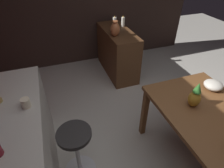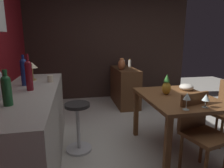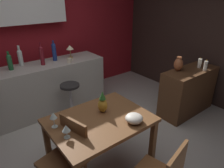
{
  "view_description": "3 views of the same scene",
  "coord_description": "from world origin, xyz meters",
  "px_view_note": "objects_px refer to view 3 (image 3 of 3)",
  "views": [
    {
      "loc": [
        -1.02,
        1.0,
        1.97
      ],
      "look_at": [
        0.48,
        0.47,
        0.79
      ],
      "focal_mm": 29.72,
      "sensor_mm": 36.0,
      "label": 1
    },
    {
      "loc": [
        -2.3,
        1.0,
        1.43
      ],
      "look_at": [
        0.4,
        0.46,
        0.81
      ],
      "focal_mm": 31.41,
      "sensor_mm": 36.0,
      "label": 2
    },
    {
      "loc": [
        -1.2,
        -1.85,
        2.03
      ],
      "look_at": [
        0.58,
        0.44,
        0.71
      ],
      "focal_mm": 32.32,
      "sensor_mm": 36.0,
      "label": 3
    }
  ],
  "objects_px": {
    "wine_glass_left": "(53,116)",
    "dining_table": "(100,126)",
    "chair_near_window": "(67,156)",
    "cup_cream": "(69,60)",
    "wine_bottle_cobalt": "(54,51)",
    "wine_bottle_clear": "(20,56)",
    "pillar_candle_tall": "(206,66)",
    "pillar_candle_short": "(200,63)",
    "vase_copper": "(178,64)",
    "wine_bottle_ruby": "(42,55)",
    "pineapple_centerpiece": "(103,103)",
    "wine_bottle_green": "(10,61)",
    "bar_stool": "(71,100)",
    "fruit_bowl": "(134,118)",
    "counter_lamp": "(70,48)",
    "sideboard_cabinet": "(188,91)",
    "wine_glass_right": "(66,129)"
  },
  "relations": [
    {
      "from": "pillar_candle_short",
      "to": "vase_copper",
      "type": "relative_size",
      "value": 0.78
    },
    {
      "from": "chair_near_window",
      "to": "pillar_candle_tall",
      "type": "relative_size",
      "value": 4.55
    },
    {
      "from": "pillar_candle_tall",
      "to": "pillar_candle_short",
      "type": "height_order",
      "value": "pillar_candle_tall"
    },
    {
      "from": "wine_glass_left",
      "to": "chair_near_window",
      "type": "bearing_deg",
      "value": -86.41
    },
    {
      "from": "wine_glass_left",
      "to": "dining_table",
      "type": "bearing_deg",
      "value": -20.61
    },
    {
      "from": "wine_glass_right",
      "to": "vase_copper",
      "type": "relative_size",
      "value": 0.6
    },
    {
      "from": "wine_bottle_green",
      "to": "pillar_candle_tall",
      "type": "relative_size",
      "value": 1.56
    },
    {
      "from": "cup_cream",
      "to": "counter_lamp",
      "type": "distance_m",
      "value": 0.32
    },
    {
      "from": "sideboard_cabinet",
      "to": "pineapple_centerpiece",
      "type": "bearing_deg",
      "value": -178.72
    },
    {
      "from": "wine_bottle_ruby",
      "to": "chair_near_window",
      "type": "bearing_deg",
      "value": -104.98
    },
    {
      "from": "bar_stool",
      "to": "wine_bottle_green",
      "type": "bearing_deg",
      "value": 141.36
    },
    {
      "from": "pineapple_centerpiece",
      "to": "vase_copper",
      "type": "distance_m",
      "value": 1.69
    },
    {
      "from": "wine_glass_right",
      "to": "wine_bottle_green",
      "type": "height_order",
      "value": "wine_bottle_green"
    },
    {
      "from": "cup_cream",
      "to": "pillar_candle_short",
      "type": "height_order",
      "value": "pillar_candle_short"
    },
    {
      "from": "sideboard_cabinet",
      "to": "wine_bottle_green",
      "type": "distance_m",
      "value": 3.05
    },
    {
      "from": "bar_stool",
      "to": "pineapple_centerpiece",
      "type": "height_order",
      "value": "pineapple_centerpiece"
    },
    {
      "from": "wine_glass_left",
      "to": "cup_cream",
      "type": "distance_m",
      "value": 1.66
    },
    {
      "from": "counter_lamp",
      "to": "pillar_candle_short",
      "type": "distance_m",
      "value": 2.34
    },
    {
      "from": "dining_table",
      "to": "wine_glass_left",
      "type": "xyz_separation_m",
      "value": [
        -0.46,
        0.17,
        0.23
      ]
    },
    {
      "from": "sideboard_cabinet",
      "to": "pineapple_centerpiece",
      "type": "relative_size",
      "value": 4.12
    },
    {
      "from": "wine_bottle_clear",
      "to": "pillar_candle_tall",
      "type": "relative_size",
      "value": 1.77
    },
    {
      "from": "pineapple_centerpiece",
      "to": "wine_bottle_clear",
      "type": "height_order",
      "value": "wine_bottle_clear"
    },
    {
      "from": "dining_table",
      "to": "wine_glass_left",
      "type": "relative_size",
      "value": 6.21
    },
    {
      "from": "chair_near_window",
      "to": "wine_glass_left",
      "type": "xyz_separation_m",
      "value": [
        -0.01,
        0.21,
        0.39
      ]
    },
    {
      "from": "chair_near_window",
      "to": "wine_glass_left",
      "type": "bearing_deg",
      "value": 93.59
    },
    {
      "from": "wine_bottle_ruby",
      "to": "pillar_candle_short",
      "type": "bearing_deg",
      "value": -36.25
    },
    {
      "from": "cup_cream",
      "to": "pillar_candle_tall",
      "type": "xyz_separation_m",
      "value": [
        1.72,
        -1.57,
        -0.04
      ]
    },
    {
      "from": "pineapple_centerpiece",
      "to": "wine_bottle_ruby",
      "type": "bearing_deg",
      "value": 93.06
    },
    {
      "from": "wine_bottle_ruby",
      "to": "pillar_candle_tall",
      "type": "height_order",
      "value": "wine_bottle_ruby"
    },
    {
      "from": "pineapple_centerpiece",
      "to": "pillar_candle_tall",
      "type": "height_order",
      "value": "pillar_candle_tall"
    },
    {
      "from": "dining_table",
      "to": "cup_cream",
      "type": "height_order",
      "value": "cup_cream"
    },
    {
      "from": "vase_copper",
      "to": "counter_lamp",
      "type": "bearing_deg",
      "value": 128.4
    },
    {
      "from": "chair_near_window",
      "to": "wine_bottle_ruby",
      "type": "distance_m",
      "value": 1.92
    },
    {
      "from": "wine_bottle_cobalt",
      "to": "wine_bottle_clear",
      "type": "xyz_separation_m",
      "value": [
        -0.56,
        0.1,
        -0.02
      ]
    },
    {
      "from": "cup_cream",
      "to": "wine_bottle_cobalt",
      "type": "bearing_deg",
      "value": 118.23
    },
    {
      "from": "fruit_bowl",
      "to": "wine_bottle_ruby",
      "type": "relative_size",
      "value": 0.5
    },
    {
      "from": "pillar_candle_tall",
      "to": "wine_bottle_clear",
      "type": "bearing_deg",
      "value": 141.32
    },
    {
      "from": "bar_stool",
      "to": "dining_table",
      "type": "bearing_deg",
      "value": -101.4
    },
    {
      "from": "fruit_bowl",
      "to": "wine_bottle_green",
      "type": "distance_m",
      "value": 2.22
    },
    {
      "from": "bar_stool",
      "to": "wine_bottle_clear",
      "type": "distance_m",
      "value": 1.12
    },
    {
      "from": "pineapple_centerpiece",
      "to": "cup_cream",
      "type": "distance_m",
      "value": 1.5
    },
    {
      "from": "pineapple_centerpiece",
      "to": "counter_lamp",
      "type": "bearing_deg",
      "value": 74.5
    },
    {
      "from": "dining_table",
      "to": "vase_copper",
      "type": "relative_size",
      "value": 4.6
    },
    {
      "from": "wine_glass_left",
      "to": "cup_cream",
      "type": "relative_size",
      "value": 1.64
    },
    {
      "from": "pillar_candle_tall",
      "to": "wine_bottle_green",
      "type": "bearing_deg",
      "value": 145.29
    },
    {
      "from": "chair_near_window",
      "to": "wine_bottle_green",
      "type": "height_order",
      "value": "wine_bottle_green"
    },
    {
      "from": "fruit_bowl",
      "to": "counter_lamp",
      "type": "height_order",
      "value": "counter_lamp"
    },
    {
      "from": "vase_copper",
      "to": "pineapple_centerpiece",
      "type": "bearing_deg",
      "value": -174.26
    },
    {
      "from": "bar_stool",
      "to": "wine_glass_right",
      "type": "height_order",
      "value": "wine_glass_right"
    },
    {
      "from": "wine_bottle_clear",
      "to": "pillar_candle_tall",
      "type": "distance_m",
      "value": 3.12
    }
  ]
}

